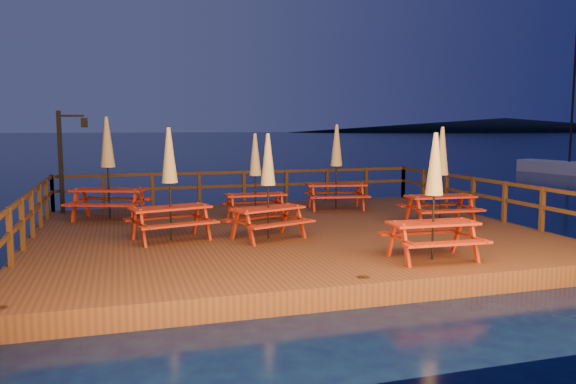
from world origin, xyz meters
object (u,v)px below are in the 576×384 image
object	(u,v)px
picnic_table_1	(434,194)
picnic_table_2	(268,185)
lamp_post	(66,152)
sailboat	(576,169)
picnic_table_0	(108,167)

from	to	relation	value
picnic_table_1	picnic_table_2	bearing A→B (deg)	134.28
lamp_post	picnic_table_2	distance (m)	7.26
lamp_post	sailboat	distance (m)	29.69
picnic_table_0	picnic_table_1	xyz separation A→B (m)	(6.01, -6.69, -0.19)
picnic_table_0	picnic_table_2	size ratio (longest dim) A/B	1.17
lamp_post	picnic_table_2	xyz separation A→B (m)	(4.69, -5.52, -0.55)
lamp_post	picnic_table_1	xyz separation A→B (m)	(7.20, -8.35, -0.53)
lamp_post	picnic_table_1	size ratio (longest dim) A/B	1.23
sailboat	picnic_table_0	world-z (taller)	sailboat
lamp_post	sailboat	bearing A→B (deg)	19.18
lamp_post	picnic_table_1	distance (m)	11.04
sailboat	picnic_table_2	world-z (taller)	sailboat
picnic_table_1	picnic_table_2	world-z (taller)	picnic_table_1
picnic_table_0	picnic_table_2	bearing A→B (deg)	-27.53
lamp_post	picnic_table_0	world-z (taller)	lamp_post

